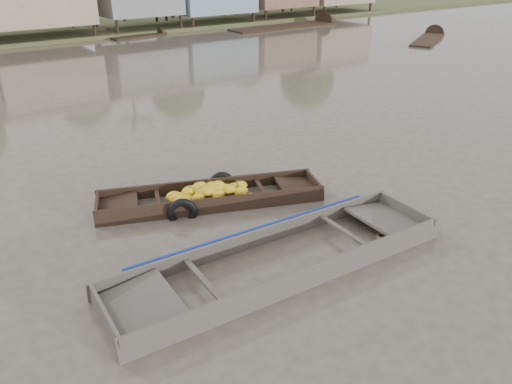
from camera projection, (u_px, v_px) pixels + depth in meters
ground at (287, 244)px, 10.04m from camera, size 120.00×120.00×0.00m
banana_boat at (209, 197)px, 11.64m from camera, size 5.31×3.03×0.73m
viewer_boat at (280, 263)px, 9.34m from camera, size 6.78×2.13×0.54m
distant_boats at (183, 42)px, 32.24m from camera, size 45.93×14.86×0.35m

